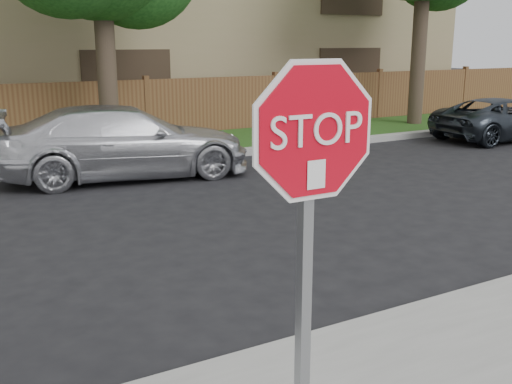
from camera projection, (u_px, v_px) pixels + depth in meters
far_curb at (7, 176)px, 11.48m from camera, size 70.00×0.30×0.15m
stop_sign at (311, 192)px, 3.11m from camera, size 1.01×0.13×2.55m
sedan_right at (125, 142)px, 11.53m from camera, size 5.05×2.65×1.40m
sedan_far_right at (504, 119)px, 16.04m from camera, size 4.08×2.01×1.11m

